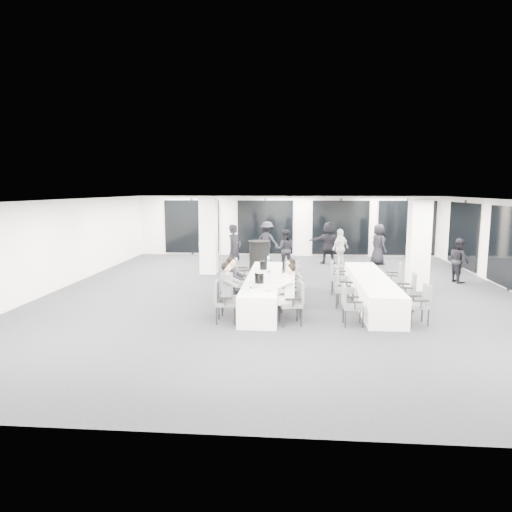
{
  "coord_description": "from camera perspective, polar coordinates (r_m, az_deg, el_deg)",
  "views": [
    {
      "loc": [
        0.33,
        -13.38,
        3.12
      ],
      "look_at": [
        -0.76,
        -0.2,
        1.17
      ],
      "focal_mm": 32.0,
      "sensor_mm": 36.0,
      "label": 1
    }
  ],
  "objects": [
    {
      "name": "chair_main_right_second",
      "position": [
        11.36,
        4.8,
        -4.63
      ],
      "size": [
        0.57,
        0.61,
        1.0
      ],
      "rotation": [
        0.0,
        0.0,
        1.69
      ],
      "color": "#4B4E52",
      "rests_on": "floor"
    },
    {
      "name": "standing_guest_e",
      "position": [
        19.64,
        15.06,
        1.74
      ],
      "size": [
        0.91,
        1.07,
        1.9
      ],
      "primitive_type": "imported",
      "rotation": [
        0.0,
        0.0,
        2.03
      ],
      "color": "black",
      "rests_on": "floor"
    },
    {
      "name": "chair_main_right_near",
      "position": [
        10.63,
        4.79,
        -5.49
      ],
      "size": [
        0.61,
        0.64,
        1.02
      ],
      "rotation": [
        0.0,
        0.0,
        1.8
      ],
      "color": "#4B4E52",
      "rests_on": "floor"
    },
    {
      "name": "banquet_table_side",
      "position": [
        12.92,
        14.18,
        -4.16
      ],
      "size": [
        0.9,
        5.0,
        0.75
      ],
      "primitive_type": "cube",
      "color": "white",
      "rests_on": "floor"
    },
    {
      "name": "plate_b",
      "position": [
        10.72,
        1.38,
        -4.35
      ],
      "size": [
        0.22,
        0.22,
        0.03
      ],
      "color": "white",
      "rests_on": "banquet_table_main"
    },
    {
      "name": "chair_main_left_far",
      "position": [
        14.31,
        -1.92,
        -1.95
      ],
      "size": [
        0.58,
        0.62,
        0.98
      ],
      "rotation": [
        0.0,
        0.0,
        -1.36
      ],
      "color": "#4B4E52",
      "rests_on": "floor"
    },
    {
      "name": "ice_bucket_near",
      "position": [
        11.61,
        0.41,
        -2.75
      ],
      "size": [
        0.23,
        0.23,
        0.26
      ],
      "primitive_type": "cylinder",
      "color": "black",
      "rests_on": "banquet_table_main"
    },
    {
      "name": "chair_side_right_far",
      "position": [
        13.98,
        16.94,
        -2.5
      ],
      "size": [
        0.61,
        0.64,
        1.0
      ],
      "rotation": [
        0.0,
        0.0,
        1.33
      ],
      "color": "#4B4E52",
      "rests_on": "floor"
    },
    {
      "name": "chair_main_left_mid",
      "position": [
        12.42,
        -2.96,
        -3.5
      ],
      "size": [
        0.58,
        0.62,
        1.0
      ],
      "rotation": [
        0.0,
        0.0,
        -1.75
      ],
      "color": "#4B4E52",
      "rests_on": "floor"
    },
    {
      "name": "standing_guest_b",
      "position": [
        17.83,
        3.61,
        1.17
      ],
      "size": [
        0.89,
        0.57,
        1.79
      ],
      "primitive_type": "imported",
      "rotation": [
        0.0,
        0.0,
        3.2
      ],
      "color": "black",
      "rests_on": "floor"
    },
    {
      "name": "column_left",
      "position": [
        16.96,
        -5.94,
        2.5
      ],
      "size": [
        0.6,
        0.6,
        2.8
      ],
      "primitive_type": "cube",
      "color": "white",
      "rests_on": "floor"
    },
    {
      "name": "chair_main_right_far",
      "position": [
        14.21,
        4.76,
        -2.14
      ],
      "size": [
        0.58,
        0.6,
        0.94
      ],
      "rotation": [
        0.0,
        0.0,
        1.31
      ],
      "color": "#4B4E52",
      "rests_on": "floor"
    },
    {
      "name": "chair_side_left_mid",
      "position": [
        12.35,
        10.72,
        -3.79
      ],
      "size": [
        0.58,
        0.61,
        0.97
      ],
      "rotation": [
        0.0,
        0.0,
        -1.78
      ],
      "color": "#4B4E52",
      "rests_on": "floor"
    },
    {
      "name": "chair_side_right_near",
      "position": [
        11.3,
        19.92,
        -5.38
      ],
      "size": [
        0.51,
        0.56,
        0.94
      ],
      "rotation": [
        0.0,
        0.0,
        1.65
      ],
      "color": "#4B4E52",
      "rests_on": "floor"
    },
    {
      "name": "water_bottle_a",
      "position": [
        10.72,
        -0.62,
        -3.84
      ],
      "size": [
        0.07,
        0.07,
        0.21
      ],
      "primitive_type": "cylinder",
      "color": "silver",
      "rests_on": "banquet_table_main"
    },
    {
      "name": "chair_side_left_near",
      "position": [
        10.74,
        11.63,
        -5.74
      ],
      "size": [
        0.48,
        0.54,
        0.94
      ],
      "rotation": [
        0.0,
        0.0,
        -1.55
      ],
      "color": "#4B4E52",
      "rests_on": "floor"
    },
    {
      "name": "ice_bucket_far",
      "position": [
        13.57,
        0.93,
        -1.16
      ],
      "size": [
        0.22,
        0.22,
        0.25
      ],
      "primitive_type": "cylinder",
      "color": "black",
      "rests_on": "banquet_table_main"
    },
    {
      "name": "chair_main_right_fourth",
      "position": [
        13.01,
        4.78,
        -3.05
      ],
      "size": [
        0.51,
        0.56,
        0.97
      ],
      "rotation": [
        0.0,
        0.0,
        1.54
      ],
      "color": "#4B4E52",
      "rests_on": "floor"
    },
    {
      "name": "water_bottle_b",
      "position": [
        12.71,
        1.62,
        -1.89
      ],
      "size": [
        0.07,
        0.07,
        0.22
      ],
      "primitive_type": "cylinder",
      "color": "silver",
      "rests_on": "banquet_table_main"
    },
    {
      "name": "seated_guest_c",
      "position": [
        10.56,
        3.89,
        -4.27
      ],
      "size": [
        0.5,
        0.38,
        1.44
      ],
      "rotation": [
        0.0,
        0.0,
        1.57
      ],
      "color": "silver",
      "rests_on": "floor"
    },
    {
      "name": "standing_guest_d",
      "position": [
        18.51,
        10.5,
        1.28
      ],
      "size": [
        1.13,
        1.15,
        1.76
      ],
      "primitive_type": "imported",
      "rotation": [
        0.0,
        0.0,
        3.96
      ],
      "color": "silver",
      "rests_on": "floor"
    },
    {
      "name": "chair_main_left_near",
      "position": [
        10.78,
        -4.18,
        -5.38
      ],
      "size": [
        0.52,
        0.57,
        0.99
      ],
      "rotation": [
        0.0,
        0.0,
        -1.54
      ],
      "color": "#4B4E52",
      "rests_on": "floor"
    },
    {
      "name": "seated_guest_a",
      "position": [
        10.7,
        -3.29,
        -4.1
      ],
      "size": [
        0.5,
        0.38,
        1.44
      ],
      "rotation": [
        0.0,
        0.0,
        -1.57
      ],
      "color": "#505257",
      "rests_on": "floor"
    },
    {
      "name": "cocktail_table",
      "position": [
        17.36,
        0.37,
        -0.0
      ],
      "size": [
        0.84,
        0.84,
        1.17
      ],
      "color": "black",
      "rests_on": "floor"
    },
    {
      "name": "wine_glass",
      "position": [
        10.63,
        1.21,
        -3.62
      ],
      "size": [
        0.08,
        0.08,
        0.22
      ],
      "color": "silver",
      "rests_on": "banquet_table_main"
    },
    {
      "name": "water_bottle_c",
      "position": [
        14.68,
        1.57,
        -0.46
      ],
      "size": [
        0.08,
        0.08,
        0.24
      ],
      "primitive_type": "cylinder",
      "color": "silver",
      "rests_on": "banquet_table_main"
    },
    {
      "name": "chair_main_right_mid",
      "position": [
        12.15,
        4.75,
        -4.03
      ],
      "size": [
        0.46,
        0.52,
        0.91
      ],
      "rotation": [
        0.0,
        0.0,
        1.57
      ],
      "color": "#4B4E52",
      "rests_on": "floor"
    },
    {
      "name": "plate_c",
      "position": [
        12.22,
        0.8,
        -2.76
      ],
      "size": [
        0.2,
        0.2,
        0.03
      ],
      "color": "white",
      "rests_on": "banquet_table_main"
    },
    {
      "name": "standing_guest_g",
      "position": [
        19.87,
        -6.59,
        1.78
      ],
      "size": [
        0.79,
        0.74,
        1.72
      ],
      "primitive_type": "imported",
      "rotation": [
        0.0,
        0.0,
        -0.5
      ],
      "color": "#505257",
      "rests_on": "floor"
    },
    {
      "name": "standing_guest_h",
      "position": [
        16.77,
        24.06,
        -0.16
      ],
      "size": [
        0.66,
        0.9,
        1.69
      ],
      "primitive_type": "imported",
      "rotation": [
        0.0,
        0.0,
        1.78
      ],
      "color": "black",
      "rests_on": "floor"
    },
    {
      "name": "chair_main_left_fourth",
      "position": [
        13.13,
        -2.52,
        -2.97
      ],
      "size": [
        0.56,
        0.6,
        0.95
      ],
      "rotation": [
        0.0,
        0.0,
        -1.78
      ],
      "color": "#4B4E52",
      "rests_on": "floor"
    },
    {
      "name": "banquet_table_main",
      "position": [
        12.59,
        0.96,
        -4.24
      ],
      "size": [
        0.9,
        5.0,
        0.75
      ],
      "primitive_type": "cube",
      "color": "white",
      "rests_on": "floor"
    },
    {
      "name": "chair_side_left_far",
      "position": [
        13.86,
        10.05,
        -2.39
      ],
      "size": [
        0.57,
        0.61,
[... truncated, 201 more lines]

